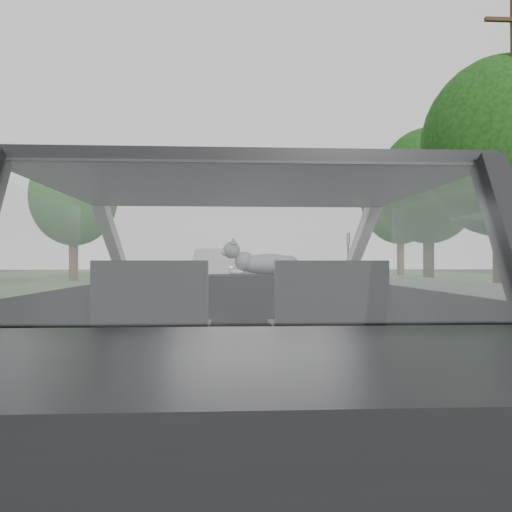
{
  "coord_description": "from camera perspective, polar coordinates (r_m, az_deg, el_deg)",
  "views": [
    {
      "loc": [
        -0.06,
        -2.61,
        1.08
      ],
      "look_at": [
        0.12,
        0.6,
        1.12
      ],
      "focal_mm": 35.0,
      "sensor_mm": 36.0,
      "label": 1
    }
  ],
  "objects": [
    {
      "name": "other_car",
      "position": [
        21.83,
        -4.63,
        -1.32
      ],
      "size": [
        2.27,
        5.22,
        1.69
      ],
      "primitive_type": "imported",
      "rotation": [
        0.0,
        0.0,
        -0.05
      ],
      "color": "#AFAFAF",
      "rests_on": "ground"
    },
    {
      "name": "driver_seat",
      "position": [
        2.36,
        -11.52,
        -5.62
      ],
      "size": [
        0.5,
        0.72,
        0.42
      ],
      "primitive_type": "cube",
      "color": "black",
      "rests_on": "subject_car"
    },
    {
      "name": "highway_sign",
      "position": [
        28.31,
        10.49,
        -0.15
      ],
      "size": [
        0.21,
        1.09,
        2.7
      ],
      "primitive_type": "cube",
      "rotation": [
        0.0,
        0.0,
        -0.09
      ],
      "color": "#104F1F",
      "rests_on": "ground"
    },
    {
      "name": "tree_6",
      "position": [
        31.03,
        -20.11,
        4.3
      ],
      "size": [
        6.34,
        6.34,
        7.53
      ],
      "primitive_type": null,
      "rotation": [
        0.0,
        0.0,
        -0.34
      ],
      "color": "black",
      "rests_on": "ground"
    },
    {
      "name": "passenger_seat",
      "position": [
        2.38,
        8.03,
        -5.58
      ],
      "size": [
        0.5,
        0.72,
        0.42
      ],
      "primitive_type": "cube",
      "color": "black",
      "rests_on": "subject_car"
    },
    {
      "name": "steering_wheel",
      "position": [
        2.97,
        -9.76,
        -3.83
      ],
      "size": [
        0.36,
        0.36,
        0.04
      ],
      "primitive_type": "torus",
      "color": "black",
      "rests_on": "dashboard"
    },
    {
      "name": "tree_3",
      "position": [
        40.11,
        16.18,
        4.29
      ],
      "size": [
        6.78,
        6.78,
        9.1
      ],
      "primitive_type": null,
      "rotation": [
        0.0,
        0.0,
        0.14
      ],
      "color": "black",
      "rests_on": "ground"
    },
    {
      "name": "cat",
      "position": [
        3.22,
        1.44,
        -0.79
      ],
      "size": [
        0.54,
        0.19,
        0.24
      ],
      "primitive_type": "ellipsoid",
      "rotation": [
        0.0,
        0.0,
        0.05
      ],
      "color": "gray",
      "rests_on": "dashboard"
    },
    {
      "name": "guardrail",
      "position": [
        13.35,
        15.96,
        -2.83
      ],
      "size": [
        0.05,
        90.0,
        0.32
      ],
      "primitive_type": "cube",
      "color": "#A9A9A9",
      "rests_on": "ground"
    },
    {
      "name": "tree_2",
      "position": [
        24.86,
        19.1,
        5.13
      ],
      "size": [
        6.13,
        6.13,
        7.18
      ],
      "primitive_type": null,
      "rotation": [
        0.0,
        0.0,
        0.37
      ],
      "color": "black",
      "rests_on": "ground"
    },
    {
      "name": "tree_0",
      "position": [
        15.68,
        26.27,
        7.55
      ],
      "size": [
        4.51,
        4.51,
        6.63
      ],
      "primitive_type": null,
      "rotation": [
        0.0,
        0.0,
        0.03
      ],
      "color": "black",
      "rests_on": "ground"
    },
    {
      "name": "ground",
      "position": [
        2.83,
        -1.87,
        -23.2
      ],
      "size": [
        140.0,
        140.0,
        0.0
      ],
      "primitive_type": "plane",
      "color": "#2B2B2E",
      "rests_on": "ground"
    },
    {
      "name": "subject_car",
      "position": [
        2.64,
        -1.86,
        -8.49
      ],
      "size": [
        1.8,
        4.0,
        1.45
      ],
      "primitive_type": "cube",
      "color": "black",
      "rests_on": "ground"
    },
    {
      "name": "dashboard",
      "position": [
        3.25,
        -2.1,
        -4.81
      ],
      "size": [
        1.58,
        0.45,
        0.3
      ],
      "primitive_type": "cube",
      "color": "black",
      "rests_on": "subject_car"
    }
  ]
}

